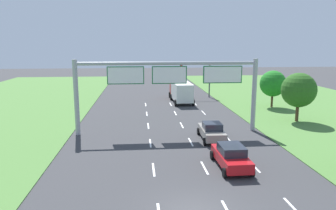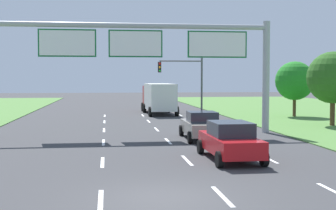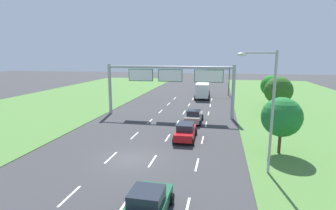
{
  "view_description": "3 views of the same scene",
  "coord_description": "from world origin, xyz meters",
  "px_view_note": "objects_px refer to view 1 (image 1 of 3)",
  "views": [
    {
      "loc": [
        -2.65,
        -14.98,
        8.4
      ],
      "look_at": [
        0.35,
        18.42,
        2.09
      ],
      "focal_mm": 35.0,
      "sensor_mm": 36.0,
      "label": 1
    },
    {
      "loc": [
        -1.56,
        -13.08,
        3.42
      ],
      "look_at": [
        2.53,
        18.03,
        1.63
      ],
      "focal_mm": 50.0,
      "sensor_mm": 36.0,
      "label": 2
    },
    {
      "loc": [
        6.79,
        -18.77,
        8.24
      ],
      "look_at": [
        0.05,
        14.57,
        1.67
      ],
      "focal_mm": 28.0,
      "sensor_mm": 36.0,
      "label": 3
    }
  ],
  "objects_px": {
    "car_mid_lane": "(212,131)",
    "roadside_tree_mid": "(299,90)",
    "sign_gantry": "(170,81)",
    "roadside_tree_far": "(273,84)",
    "car_near_red": "(231,156)",
    "traffic_light_mast": "(197,73)",
    "box_truck": "(181,91)"
  },
  "relations": [
    {
      "from": "box_truck",
      "to": "sign_gantry",
      "type": "height_order",
      "value": "sign_gantry"
    },
    {
      "from": "car_mid_lane",
      "to": "roadside_tree_mid",
      "type": "height_order",
      "value": "roadside_tree_mid"
    },
    {
      "from": "box_truck",
      "to": "roadside_tree_mid",
      "type": "distance_m",
      "value": 17.54
    },
    {
      "from": "car_mid_lane",
      "to": "sign_gantry",
      "type": "distance_m",
      "value": 6.1
    },
    {
      "from": "box_truck",
      "to": "sign_gantry",
      "type": "relative_size",
      "value": 0.49
    },
    {
      "from": "car_mid_lane",
      "to": "roadside_tree_far",
      "type": "relative_size",
      "value": 0.91
    },
    {
      "from": "roadside_tree_mid",
      "to": "roadside_tree_far",
      "type": "distance_m",
      "value": 8.04
    },
    {
      "from": "car_near_red",
      "to": "car_mid_lane",
      "type": "relative_size",
      "value": 1.01
    },
    {
      "from": "sign_gantry",
      "to": "traffic_light_mast",
      "type": "height_order",
      "value": "sign_gantry"
    },
    {
      "from": "car_mid_lane",
      "to": "box_truck",
      "type": "xyz_separation_m",
      "value": [
        -0.28,
        19.37,
        0.84
      ]
    },
    {
      "from": "car_mid_lane",
      "to": "roadside_tree_far",
      "type": "bearing_deg",
      "value": 52.19
    },
    {
      "from": "sign_gantry",
      "to": "roadside_tree_mid",
      "type": "distance_m",
      "value": 14.64
    },
    {
      "from": "car_near_red",
      "to": "traffic_light_mast",
      "type": "xyz_separation_m",
      "value": [
        2.94,
        29.62,
        3.05
      ]
    },
    {
      "from": "car_near_red",
      "to": "box_truck",
      "type": "bearing_deg",
      "value": 89.53
    },
    {
      "from": "car_near_red",
      "to": "traffic_light_mast",
      "type": "height_order",
      "value": "traffic_light_mast"
    },
    {
      "from": "car_near_red",
      "to": "roadside_tree_far",
      "type": "bearing_deg",
      "value": 60.2
    },
    {
      "from": "car_mid_lane",
      "to": "roadside_tree_far",
      "type": "distance_m",
      "value": 18.02
    },
    {
      "from": "box_truck",
      "to": "roadside_tree_far",
      "type": "xyz_separation_m",
      "value": [
        11.52,
        -5.49,
        1.59
      ]
    },
    {
      "from": "traffic_light_mast",
      "to": "roadside_tree_mid",
      "type": "xyz_separation_m",
      "value": [
        7.95,
        -17.12,
        -0.39
      ]
    },
    {
      "from": "sign_gantry",
      "to": "roadside_tree_far",
      "type": "relative_size",
      "value": 3.5
    },
    {
      "from": "car_mid_lane",
      "to": "sign_gantry",
      "type": "xyz_separation_m",
      "value": [
        -3.48,
        2.74,
        4.2
      ]
    },
    {
      "from": "car_near_red",
      "to": "car_mid_lane",
      "type": "height_order",
      "value": "car_near_red"
    },
    {
      "from": "sign_gantry",
      "to": "roadside_tree_mid",
      "type": "height_order",
      "value": "sign_gantry"
    },
    {
      "from": "sign_gantry",
      "to": "traffic_light_mast",
      "type": "bearing_deg",
      "value": 72.75
    },
    {
      "from": "car_mid_lane",
      "to": "sign_gantry",
      "type": "height_order",
      "value": "sign_gantry"
    },
    {
      "from": "car_mid_lane",
      "to": "roadside_tree_mid",
      "type": "relative_size",
      "value": 0.84
    },
    {
      "from": "car_near_red",
      "to": "car_mid_lane",
      "type": "distance_m",
      "value": 6.65
    },
    {
      "from": "car_near_red",
      "to": "traffic_light_mast",
      "type": "bearing_deg",
      "value": 83.54
    },
    {
      "from": "car_near_red",
      "to": "car_mid_lane",
      "type": "bearing_deg",
      "value": 88.01
    },
    {
      "from": "car_mid_lane",
      "to": "roadside_tree_mid",
      "type": "distance_m",
      "value": 12.53
    },
    {
      "from": "roadside_tree_far",
      "to": "car_mid_lane",
      "type": "bearing_deg",
      "value": -129.01
    },
    {
      "from": "roadside_tree_far",
      "to": "car_near_red",
      "type": "bearing_deg",
      "value": -119.01
    }
  ]
}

